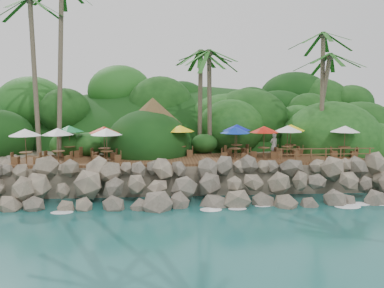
{
  "coord_description": "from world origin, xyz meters",
  "views": [
    {
      "loc": [
        -2.35,
        -24.42,
        7.04
      ],
      "look_at": [
        0.0,
        6.0,
        3.4
      ],
      "focal_mm": 37.79,
      "sensor_mm": 36.0,
      "label": 1
    }
  ],
  "objects": [
    {
      "name": "dining_clusters",
      "position": [
        -0.41,
        6.01,
        4.35
      ],
      "size": [
        25.88,
        5.44,
        2.47
      ],
      "color": "brown",
      "rests_on": "terrace"
    },
    {
      "name": "palapa",
      "position": [
        -3.01,
        9.17,
        5.79
      ],
      "size": [
        4.86,
        4.86,
        4.6
      ],
      "color": "brown",
      "rests_on": "ground"
    },
    {
      "name": "seawall",
      "position": [
        0.0,
        2.0,
        1.15
      ],
      "size": [
        29.0,
        4.0,
        2.3
      ],
      "primitive_type": null,
      "color": "gray",
      "rests_on": "ground"
    },
    {
      "name": "jungle_foliage",
      "position": [
        0.0,
        15.0,
        0.0
      ],
      "size": [
        44.0,
        16.0,
        12.0
      ],
      "primitive_type": null,
      "color": "#143811",
      "rests_on": "ground"
    },
    {
      "name": "jungle_hill",
      "position": [
        0.0,
        23.5,
        0.0
      ],
      "size": [
        44.8,
        28.0,
        15.4
      ],
      "primitive_type": "ellipsoid",
      "color": "#143811",
      "rests_on": "ground"
    },
    {
      "name": "foam_line",
      "position": [
        0.0,
        0.3,
        0.03
      ],
      "size": [
        25.2,
        0.8,
        0.06
      ],
      "color": "white",
      "rests_on": "ground"
    },
    {
      "name": "ground",
      "position": [
        0.0,
        0.0,
        0.0
      ],
      "size": [
        140.0,
        140.0,
        0.0
      ],
      "primitive_type": "plane",
      "color": "#19514F",
      "rests_on": "ground"
    },
    {
      "name": "terrace",
      "position": [
        0.0,
        6.0,
        2.2
      ],
      "size": [
        26.0,
        5.0,
        0.2
      ],
      "primitive_type": "cube",
      "color": "brown",
      "rests_on": "land_base"
    },
    {
      "name": "land_base",
      "position": [
        0.0,
        16.0,
        1.05
      ],
      "size": [
        32.0,
        25.2,
        2.1
      ],
      "primitive_type": "cube",
      "color": "gray",
      "rests_on": "ground"
    },
    {
      "name": "railing",
      "position": [
        9.54,
        3.65,
        2.91
      ],
      "size": [
        7.2,
        0.1,
        1.0
      ],
      "color": "brown",
      "rests_on": "terrace"
    },
    {
      "name": "palms",
      "position": [
        0.41,
        8.58,
        12.4
      ],
      "size": [
        29.3,
        7.07,
        14.93
      ],
      "color": "brown",
      "rests_on": "ground"
    },
    {
      "name": "waiter",
      "position": [
        6.45,
        6.33,
        3.22
      ],
      "size": [
        0.78,
        0.65,
        1.83
      ],
      "primitive_type": "imported",
      "rotation": [
        0.0,
        0.0,
        3.51
      ],
      "color": "silver",
      "rests_on": "terrace"
    }
  ]
}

